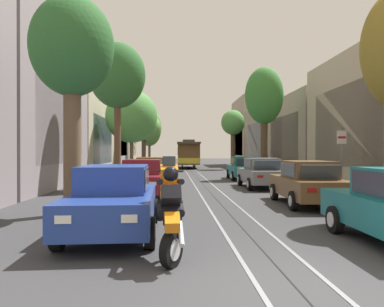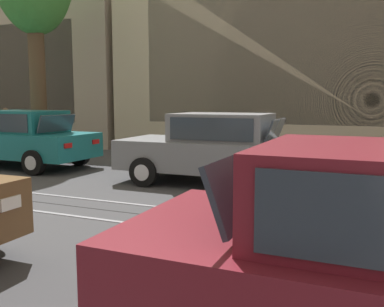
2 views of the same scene
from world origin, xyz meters
The scene contains 4 objects.
building_facade_right centered at (9.84, 27.10, 3.83)m, with size 5.17×54.70×9.56m.
parked_car_grey_mid_right centered at (2.90, 14.16, 0.80)m, with size 2.00×4.36×1.58m.
parked_car_teal_fourth_right centered at (3.08, 20.03, 0.80)m, with size 2.07×4.39×1.58m.
pedestrian_on_left_pavement centered at (6.64, 24.33, 0.88)m, with size 0.55×0.42×1.57m.
Camera 2 is at (-5.94, 11.03, 1.87)m, focal length 39.66 mm.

